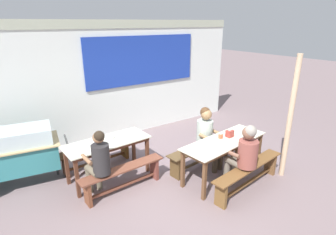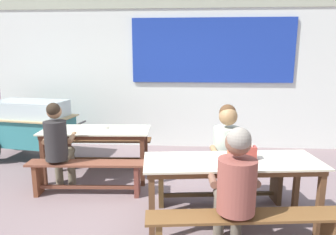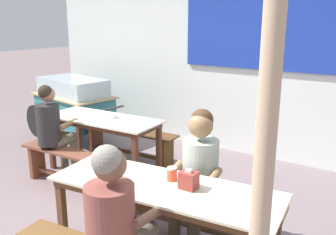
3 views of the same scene
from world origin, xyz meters
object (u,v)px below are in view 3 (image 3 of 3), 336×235
Objects in this scene: dining_table_far at (103,124)px; condiment_jar at (172,174)px; bench_far_back at (129,140)px; dining_table_near at (164,194)px; wooden_support_post at (261,205)px; person_near_front at (117,215)px; person_right_near_table at (198,169)px; bench_near_back at (192,207)px; soup_bowl at (113,116)px; food_cart at (73,103)px; bench_far_front at (74,164)px; tissue_box at (189,180)px; person_left_back_turned at (53,127)px.

condiment_jar is (1.84, -1.12, 0.14)m from dining_table_far.
dining_table_near is at bearing -43.96° from bench_far_back.
condiment_jar is 1.31m from wooden_support_post.
bench_far_back is 2.98m from person_near_front.
person_right_near_table reaches higher than bench_far_back.
person_right_near_table is (1.87, -0.74, 0.05)m from dining_table_far.
bench_near_back is 1.16m from person_near_front.
bench_near_back is (-0.06, 0.56, -0.39)m from dining_table_near.
soup_bowl reaches higher than dining_table_far.
person_right_near_table reaches higher than food_cart.
dining_table_far is 0.17m from soup_bowl.
soup_bowl reaches higher than bench_far_back.
dining_table_near is at bearing -20.29° from bench_far_front.
wooden_support_post is at bearing -32.53° from dining_table_near.
dining_table_far is 3.45m from wooden_support_post.
condiment_jar reaches higher than dining_table_far.
soup_bowl reaches higher than dining_table_near.
bench_far_back is 9.83× the size of tissue_box.
person_left_back_turned is 7.92× the size of tissue_box.
dining_table_near is at bearing -31.67° from food_cart.
food_cart is (-1.43, 0.23, 0.35)m from bench_far_back.
person_left_back_turned reaches higher than food_cart.
dining_table_near is 2.17m from soup_bowl.
tissue_box is at bearing 67.75° from person_near_front.
wooden_support_post is (1.05, -0.13, 0.45)m from person_near_front.
person_left_back_turned is (1.09, -1.31, 0.06)m from food_cart.
person_left_back_turned is 0.76m from soup_bowl.
wooden_support_post is at bearing -23.05° from person_left_back_turned.
bench_far_back is 0.99× the size of bench_far_front.
bench_far_front is 0.91× the size of bench_near_back.
bench_far_front is at bearing 176.54° from bench_near_back.
person_near_front is at bearing 172.74° from wooden_support_post.
person_left_back_turned is at bearing 161.80° from dining_table_near.
dining_table_near is 1.10× the size of bench_near_back.
bench_near_back is 1.84m from wooden_support_post.
person_left_back_turned is 11.29× the size of condiment_jar.
person_near_front is (1.77, -1.18, 0.42)m from bench_far_front.
bench_far_back is (-1.87, 1.81, -0.39)m from dining_table_near.
soup_bowl is at bearing 145.27° from condiment_jar.
soup_bowl is (0.09, 0.64, 0.48)m from bench_far_front.
dining_table_far is 2.36m from tissue_box.
dining_table_far reaches higher than bench_near_back.
condiment_jar is (0.04, 0.62, 0.09)m from person_near_front.
dining_table_far is 1.28× the size of person_near_front.
dining_table_near is at bearing -37.26° from soup_bowl.
person_right_near_table is 1.01× the size of person_left_back_turned.
dining_table_near is 1.50× the size of person_right_near_table.
soup_bowl is (-1.92, 1.25, -0.05)m from tissue_box.
wooden_support_post is at bearing -31.87° from food_cart.
dining_table_near is 2.63m from bench_far_back.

